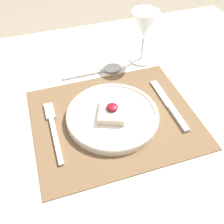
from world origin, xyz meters
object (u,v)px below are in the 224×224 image
(fork, at_px, (53,127))
(knife, at_px, (171,107))
(spoon, at_px, (107,69))
(wine_glass_near, at_px, (144,27))
(dinner_plate, at_px, (112,114))

(fork, xyz_separation_m, knife, (0.32, -0.03, -0.00))
(fork, bearing_deg, spoon, 42.44)
(knife, height_order, wine_glass_near, wine_glass_near)
(fork, xyz_separation_m, wine_glass_near, (0.33, 0.21, 0.11))
(fork, bearing_deg, wine_glass_near, 32.41)
(spoon, distance_m, wine_glass_near, 0.17)
(fork, height_order, spoon, spoon)
(dinner_plate, height_order, wine_glass_near, wine_glass_near)
(wine_glass_near, bearing_deg, spoon, -169.32)
(dinner_plate, relative_size, fork, 1.17)
(dinner_plate, height_order, knife, dinner_plate)
(knife, distance_m, wine_glass_near, 0.27)
(dinner_plate, height_order, fork, dinner_plate)
(dinner_plate, relative_size, wine_glass_near, 1.43)
(dinner_plate, xyz_separation_m, knife, (0.16, -0.02, -0.01))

